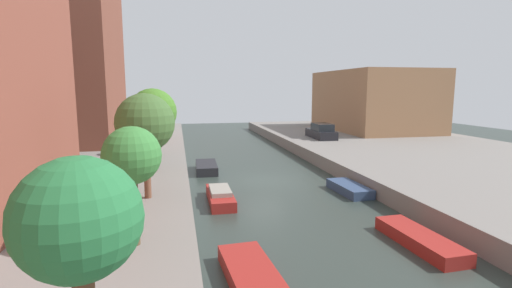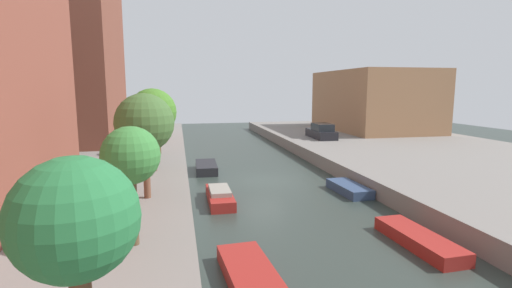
% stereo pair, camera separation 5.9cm
% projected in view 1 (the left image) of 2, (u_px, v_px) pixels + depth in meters
% --- Properties ---
extents(ground_plane, '(84.00, 84.00, 0.00)m').
position_uv_depth(ground_plane, '(265.00, 181.00, 24.60)').
color(ground_plane, '#2D3833').
extents(quay_left, '(20.00, 64.00, 1.00)m').
position_uv_depth(quay_left, '(11.00, 186.00, 21.47)').
color(quay_left, gray).
rests_on(quay_left, ground_plane).
extents(quay_right, '(20.00, 64.00, 1.00)m').
position_uv_depth(quay_right, '(463.00, 164.00, 27.58)').
color(quay_right, gray).
rests_on(quay_right, ground_plane).
extents(apartment_tower_far, '(10.00, 11.98, 22.00)m').
position_uv_depth(apartment_tower_far, '(55.00, 21.00, 33.58)').
color(apartment_tower_far, brown).
rests_on(apartment_tower_far, quay_left).
extents(low_block_right, '(10.00, 15.51, 7.13)m').
position_uv_depth(low_block_right, '(373.00, 100.00, 45.84)').
color(low_block_right, '#9E704C').
rests_on(low_block_right, quay_right).
extents(street_tree_0, '(1.84, 1.84, 4.09)m').
position_uv_depth(street_tree_0, '(79.00, 224.00, 5.39)').
color(street_tree_0, brown).
rests_on(street_tree_0, quay_left).
extents(street_tree_1, '(1.85, 1.85, 3.87)m').
position_uv_depth(street_tree_1, '(132.00, 157.00, 11.75)').
color(street_tree_1, brown).
rests_on(street_tree_1, quay_left).
extents(street_tree_2, '(2.66, 2.66, 4.83)m').
position_uv_depth(street_tree_2, '(145.00, 123.00, 16.87)').
color(street_tree_2, brown).
rests_on(street_tree_2, quay_left).
extents(street_tree_3, '(2.84, 2.84, 5.04)m').
position_uv_depth(street_tree_3, '(153.00, 112.00, 22.53)').
color(street_tree_3, brown).
rests_on(street_tree_3, quay_left).
extents(street_tree_4, '(1.97, 1.97, 4.30)m').
position_uv_depth(street_tree_4, '(158.00, 112.00, 28.47)').
color(street_tree_4, '#513824').
rests_on(street_tree_4, quay_left).
extents(parked_car, '(1.95, 4.75, 1.52)m').
position_uv_depth(parked_car, '(321.00, 132.00, 38.16)').
color(parked_car, black).
rests_on(parked_car, quay_right).
extents(moored_boat_left_1, '(1.71, 3.97, 0.52)m').
position_uv_depth(moored_boat_left_1, '(252.00, 276.00, 11.65)').
color(moored_boat_left_1, maroon).
rests_on(moored_boat_left_1, ground_plane).
extents(moored_boat_left_2, '(1.26, 3.94, 0.77)m').
position_uv_depth(moored_boat_left_2, '(220.00, 196.00, 19.98)').
color(moored_boat_left_2, maroon).
rests_on(moored_boat_left_2, ground_plane).
extents(moored_boat_left_3, '(1.60, 3.76, 0.62)m').
position_uv_depth(moored_boat_left_3, '(206.00, 167.00, 27.36)').
color(moored_boat_left_3, '#232328').
rests_on(moored_boat_left_3, ground_plane).
extents(moored_boat_right_1, '(1.45, 4.20, 0.52)m').
position_uv_depth(moored_boat_right_1, '(419.00, 239.00, 14.42)').
color(moored_boat_right_1, maroon).
rests_on(moored_boat_right_1, ground_plane).
extents(moored_boat_right_2, '(1.55, 3.40, 0.52)m').
position_uv_depth(moored_boat_right_2, '(349.00, 189.00, 21.77)').
color(moored_boat_right_2, '#33476B').
rests_on(moored_boat_right_2, ground_plane).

